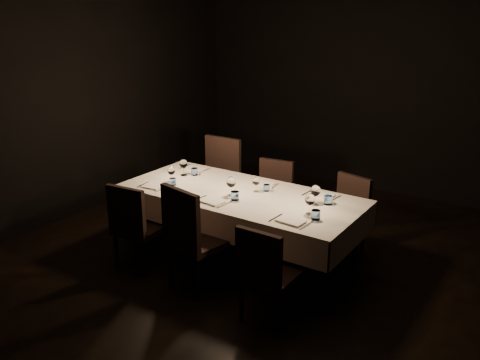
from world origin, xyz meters
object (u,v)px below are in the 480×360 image
Objects in this scene: chair_far_left at (217,177)px; chair_near_center at (192,234)px; chair_far_center at (272,194)px; chair_near_left at (134,223)px; chair_far_right at (347,211)px; dining_table at (240,200)px; chair_near_right at (265,271)px.

chair_near_center is at bearing -63.73° from chair_far_left.
chair_far_center is at bearing -77.22° from chair_near_center.
chair_near_left reaches higher than chair_far_right.
chair_near_center reaches higher than chair_near_left.
dining_table is at bearing -140.84° from chair_near_left.
chair_near_right is at bearing 171.46° from chair_near_left.
chair_far_left reaches higher than chair_near_right.
dining_table is at bearing -123.57° from chair_far_right.
chair_far_right is at bearing -109.47° from chair_near_center.
chair_near_center reaches higher than chair_far_center.
chair_near_right is at bearing -46.09° from dining_table.
chair_far_center is at bearing -60.92° from chair_near_right.
chair_near_right is at bearing -77.35° from chair_far_right.
chair_far_right is (0.90, 1.53, -0.08)m from chair_near_center.
chair_near_left is 1.04× the size of chair_near_right.
chair_near_left is at bearing -135.34° from dining_table.
chair_near_right is at bearing -68.52° from chair_far_center.
chair_near_left reaches higher than chair_far_center.
chair_far_left reaches higher than chair_far_right.
chair_near_left is 1.72m from chair_far_center.
chair_near_right is 1.02× the size of chair_far_right.
chair_far_left is (-0.82, 1.50, 0.00)m from chair_near_center.
chair_near_center is (-0.03, -0.75, -0.12)m from dining_table.
chair_near_right is (1.59, -0.08, -0.02)m from chair_near_left.
chair_near_left reaches higher than dining_table.
chair_near_left is at bearing -2.37° from chair_near_right.
chair_near_center reaches higher than chair_far_right.
chair_near_center reaches higher than chair_near_right.
chair_far_left is at bearing 138.36° from dining_table.
chair_far_left is (-1.66, 1.60, 0.08)m from chair_near_right.
chair_near_center is at bearing 175.74° from chair_near_left.
chair_near_right is 0.84× the size of chair_far_left.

